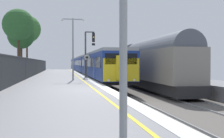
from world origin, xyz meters
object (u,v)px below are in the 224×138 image
at_px(freight_train_adjacent_track, 121,63).
at_px(speed_limit_sign, 87,63).
at_px(signal_gantry, 88,49).
at_px(background_tree_right, 19,26).
at_px(background_tree_centre, 21,37).
at_px(background_tree_left, 27,30).
at_px(commuter_train_at_platform, 85,65).
at_px(platform_lamp_mid, 73,43).

distance_m(freight_train_adjacent_track, speed_limit_sign, 13.08).
height_order(signal_gantry, background_tree_right, background_tree_right).
xyz_separation_m(freight_train_adjacent_track, signal_gantry, (-5.47, -8.93, 1.48)).
distance_m(speed_limit_sign, background_tree_centre, 17.76).
bearing_deg(speed_limit_sign, freight_train_adjacent_track, 63.43).
relative_size(background_tree_left, background_tree_centre, 1.26).
height_order(speed_limit_sign, background_tree_centre, background_tree_centre).
bearing_deg(background_tree_right, commuter_train_at_platform, 60.24).
height_order(speed_limit_sign, background_tree_right, background_tree_right).
xyz_separation_m(freight_train_adjacent_track, background_tree_left, (-13.69, 9.53, 5.32)).
height_order(signal_gantry, background_tree_left, background_tree_left).
xyz_separation_m(platform_lamp_mid, background_tree_centre, (-6.60, 17.63, 2.09)).
distance_m(speed_limit_sign, platform_lamp_mid, 3.18).
bearing_deg(background_tree_centre, speed_limit_sign, -62.43).
relative_size(speed_limit_sign, background_tree_left, 0.25).
xyz_separation_m(signal_gantry, platform_lamp_mid, (-1.81, -5.02, 0.20)).
bearing_deg(speed_limit_sign, platform_lamp_mid, -122.34).
height_order(commuter_train_at_platform, background_tree_centre, background_tree_centre).
distance_m(signal_gantry, background_tree_left, 20.57).
height_order(freight_train_adjacent_track, background_tree_right, background_tree_right).
relative_size(signal_gantry, background_tree_right, 0.61).
distance_m(platform_lamp_mid, background_tree_left, 24.62).
height_order(freight_train_adjacent_track, background_tree_left, background_tree_left).
bearing_deg(platform_lamp_mid, background_tree_right, 120.06).
distance_m(commuter_train_at_platform, signal_gantry, 21.49).
height_order(commuter_train_at_platform, platform_lamp_mid, platform_lamp_mid).
bearing_deg(background_tree_right, signal_gantry, -34.10).
xyz_separation_m(platform_lamp_mid, background_tree_left, (-6.41, 23.48, 3.65)).
relative_size(background_tree_left, background_tree_right, 1.17).
xyz_separation_m(background_tree_centre, background_tree_right, (0.66, -7.37, 0.63)).
height_order(speed_limit_sign, background_tree_left, background_tree_left).
relative_size(commuter_train_at_platform, background_tree_right, 7.98).
relative_size(commuter_train_at_platform, background_tree_left, 6.83).
height_order(signal_gantry, speed_limit_sign, signal_gantry).
height_order(freight_train_adjacent_track, platform_lamp_mid, platform_lamp_mid).
relative_size(commuter_train_at_platform, freight_train_adjacent_track, 1.40).
xyz_separation_m(background_tree_left, background_tree_centre, (-0.19, -5.85, -1.56)).
height_order(freight_train_adjacent_track, signal_gantry, signal_gantry).
height_order(platform_lamp_mid, background_tree_left, background_tree_left).
bearing_deg(freight_train_adjacent_track, background_tree_left, 145.16).
xyz_separation_m(signal_gantry, speed_limit_sign, (-0.38, -2.77, -1.53)).
bearing_deg(speed_limit_sign, background_tree_centre, 117.57).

